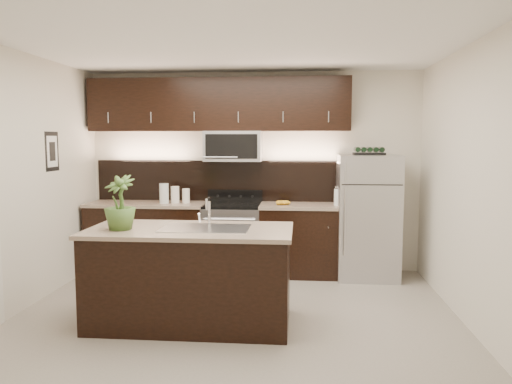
{
  "coord_description": "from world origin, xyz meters",
  "views": [
    {
      "loc": [
        0.64,
        -4.84,
        1.79
      ],
      "look_at": [
        0.16,
        0.55,
        1.22
      ],
      "focal_mm": 35.0,
      "sensor_mm": 36.0,
      "label": 1
    }
  ],
  "objects": [
    {
      "name": "canisters",
      "position": [
        -1.06,
        1.67,
        1.06
      ],
      "size": [
        0.39,
        0.2,
        0.27
      ],
      "rotation": [
        0.0,
        0.0,
        0.29
      ],
      "color": "silver",
      "rests_on": "counter_run"
    },
    {
      "name": "counter_run",
      "position": [
        -0.46,
        1.69,
        0.47
      ],
      "size": [
        3.51,
        0.65,
        0.94
      ],
      "color": "black",
      "rests_on": "ground"
    },
    {
      "name": "island",
      "position": [
        -0.41,
        -0.2,
        0.47
      ],
      "size": [
        1.96,
        0.96,
        0.94
      ],
      "color": "black",
      "rests_on": "ground"
    },
    {
      "name": "refrigerator",
      "position": [
        1.51,
        1.63,
        0.8
      ],
      "size": [
        0.77,
        0.69,
        1.59
      ],
      "primitive_type": "cube",
      "color": "#B2B2B7",
      "rests_on": "ground"
    },
    {
      "name": "plant",
      "position": [
        -1.04,
        -0.32,
        1.2
      ],
      "size": [
        0.36,
        0.36,
        0.52
      ],
      "primitive_type": "imported",
      "rotation": [
        0.0,
        0.0,
        -0.28
      ],
      "color": "#406327",
      "rests_on": "island"
    },
    {
      "name": "upper_fixtures",
      "position": [
        -0.43,
        1.84,
        2.14
      ],
      "size": [
        3.49,
        0.4,
        1.66
      ],
      "color": "black",
      "rests_on": "counter_run"
    },
    {
      "name": "room_walls",
      "position": [
        -0.11,
        -0.04,
        1.7
      ],
      "size": [
        4.52,
        4.02,
        2.71
      ],
      "color": "beige",
      "rests_on": "ground"
    },
    {
      "name": "wine_rack",
      "position": [
        1.51,
        1.63,
        1.64
      ],
      "size": [
        0.39,
        0.24,
        0.1
      ],
      "color": "black",
      "rests_on": "refrigerator"
    },
    {
      "name": "french_press",
      "position": [
        1.14,
        1.64,
        1.06
      ],
      "size": [
        0.11,
        0.11,
        0.33
      ],
      "rotation": [
        0.0,
        0.0,
        0.18
      ],
      "color": "silver",
      "rests_on": "counter_run"
    },
    {
      "name": "bananas",
      "position": [
        0.36,
        1.61,
        0.97
      ],
      "size": [
        0.24,
        0.22,
        0.06
      ],
      "primitive_type": "ellipsoid",
      "rotation": [
        0.0,
        0.0,
        0.38
      ],
      "color": "gold",
      "rests_on": "counter_run"
    },
    {
      "name": "sink_faucet",
      "position": [
        -0.26,
        -0.18,
        0.96
      ],
      "size": [
        0.84,
        0.5,
        0.28
      ],
      "color": "silver",
      "rests_on": "island"
    },
    {
      "name": "ground",
      "position": [
        0.0,
        0.0,
        0.0
      ],
      "size": [
        4.5,
        4.5,
        0.0
      ],
      "primitive_type": "plane",
      "color": "gray",
      "rests_on": "ground"
    }
  ]
}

